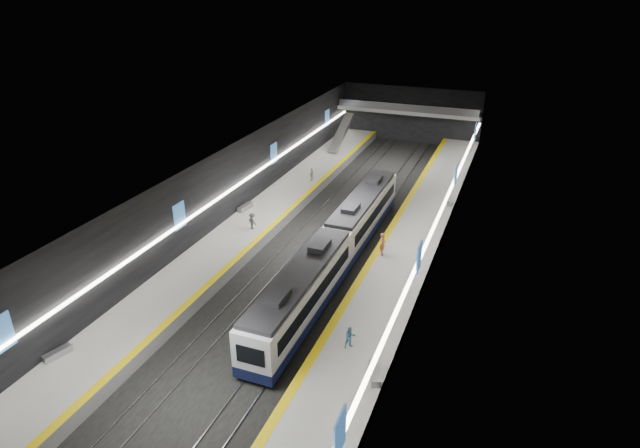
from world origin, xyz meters
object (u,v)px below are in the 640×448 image
at_px(bench_left_near, 57,353).
at_px(passenger_left_b, 252,221).
at_px(passenger_right_b, 350,338).
at_px(bench_right_near, 375,373).
at_px(passenger_left_a, 312,175).
at_px(bench_right_far, 450,201).
at_px(bench_left_far, 245,207).
at_px(escalator, 341,133).
at_px(train, 336,247).
at_px(passenger_right_a, 383,244).

height_order(bench_left_near, passenger_left_b, passenger_left_b).
distance_m(bench_left_near, passenger_right_b, 18.22).
bearing_deg(bench_left_near, passenger_left_b, 98.73).
distance_m(bench_left_near, bench_right_near, 19.62).
height_order(bench_right_near, passenger_left_a, passenger_left_a).
bearing_deg(bench_right_far, passenger_right_b, -104.49).
bearing_deg(passenger_right_b, bench_left_far, 92.77).
relative_size(passenger_left_a, passenger_left_b, 0.99).
relative_size(bench_left_far, passenger_right_b, 1.29).
relative_size(bench_right_far, passenger_left_b, 1.18).
distance_m(escalator, passenger_left_b, 27.67).
height_order(train, bench_left_far, train).
height_order(bench_right_far, passenger_right_b, passenger_right_b).
relative_size(bench_left_far, passenger_left_b, 1.27).
height_order(bench_right_far, passenger_left_b, passenger_left_b).
xyz_separation_m(passenger_right_a, passenger_right_b, (1.30, -12.77, -0.23)).
distance_m(train, escalator, 32.01).
bearing_deg(bench_left_near, bench_right_near, 32.11).
xyz_separation_m(bench_right_near, passenger_left_a, (-15.67, 29.10, 0.51)).
relative_size(bench_left_near, bench_right_near, 0.86).
relative_size(escalator, passenger_right_b, 5.23).
bearing_deg(train, escalator, 108.21).
distance_m(train, passenger_left_a, 18.70).
distance_m(bench_right_near, passenger_right_b, 3.06).
relative_size(escalator, passenger_left_b, 5.14).
bearing_deg(passenger_right_b, passenger_left_b, 94.52).
relative_size(escalator, passenger_left_a, 5.22).
bearing_deg(passenger_right_a, bench_left_far, 56.13).
height_order(train, passenger_left_b, train).
height_order(bench_left_near, bench_left_far, bench_left_far).
xyz_separation_m(escalator, passenger_right_a, (13.38, -28.18, -0.91)).
bearing_deg(train, passenger_left_a, 117.97).
xyz_separation_m(bench_right_far, passenger_left_a, (-15.77, 0.96, 0.54)).
relative_size(bench_right_near, passenger_right_a, 1.04).
distance_m(passenger_right_a, passenger_left_b, 12.59).
distance_m(train, passenger_left_b, 9.61).
bearing_deg(bench_left_far, passenger_left_b, -45.87).
bearing_deg(passenger_left_b, bench_left_near, 106.31).
bearing_deg(bench_right_near, passenger_left_b, 115.26).
distance_m(passenger_right_b, passenger_left_a, 30.22).
relative_size(bench_left_near, bench_left_far, 0.90).
bearing_deg(escalator, bench_left_near, -92.37).
distance_m(bench_left_near, bench_right_far, 38.45).
bearing_deg(escalator, passenger_right_b, -70.28).
xyz_separation_m(bench_left_far, passenger_right_b, (16.67, -17.00, 0.52)).
bearing_deg(bench_right_near, train, 97.62).
relative_size(bench_left_far, passenger_right_a, 1.00).
bearing_deg(escalator, passenger_left_b, -88.33).
bearing_deg(bench_left_far, passenger_right_a, -8.39).
bearing_deg(bench_left_far, bench_left_near, -83.03).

